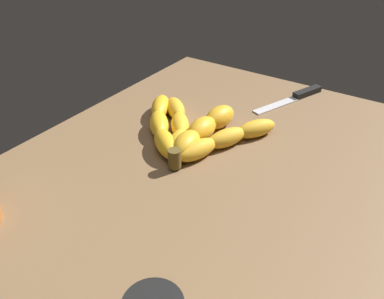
# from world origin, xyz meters

# --- Properties ---
(ground_plane) EXTENTS (0.88, 0.61, 0.03)m
(ground_plane) POSITION_xyz_m (0.00, 0.00, -0.02)
(ground_plane) COLOR brown
(banana_bunch) EXTENTS (0.20, 0.25, 0.04)m
(banana_bunch) POSITION_xyz_m (0.12, 0.08, 0.02)
(banana_bunch) COLOR gold
(banana_bunch) RESTS_ON ground_plane
(butter_knife) EXTENTS (0.17, 0.08, 0.01)m
(butter_knife) POSITION_xyz_m (0.36, -0.01, 0.00)
(butter_knife) COLOR silver
(butter_knife) RESTS_ON ground_plane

